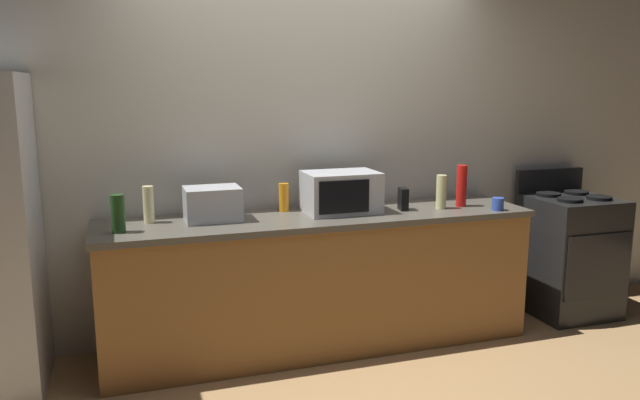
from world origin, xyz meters
name	(u,v)px	position (x,y,z in m)	size (l,w,h in m)	color
ground_plane	(340,371)	(0.00, 0.00, 0.00)	(8.00, 8.00, 0.00)	#A87F51
back_wall	(302,140)	(0.00, 0.81, 1.35)	(6.40, 0.10, 2.70)	beige
counter_run	(320,281)	(0.00, 0.40, 0.45)	(2.84, 0.64, 0.90)	brown
stove_range	(569,254)	(2.00, 0.40, 0.46)	(0.60, 0.61, 1.08)	black
microwave	(341,192)	(0.16, 0.45, 1.04)	(0.48, 0.35, 0.27)	#B7BABF
toaster_oven	(213,204)	(-0.68, 0.46, 1.01)	(0.34, 0.26, 0.21)	#B7BABF
cordless_phone	(403,199)	(0.59, 0.38, 0.98)	(0.05, 0.11, 0.15)	black
bottle_hand_soap	(149,205)	(-1.07, 0.51, 1.01)	(0.07, 0.07, 0.23)	beige
bottle_vinegar	(441,192)	(0.85, 0.35, 1.02)	(0.07, 0.07, 0.23)	beige
bottle_wine	(118,214)	(-1.25, 0.31, 1.01)	(0.08, 0.08, 0.22)	#1E3F19
bottle_hot_sauce	(462,186)	(1.03, 0.38, 1.04)	(0.07, 0.07, 0.29)	red
bottle_dish_soap	(284,197)	(-0.19, 0.60, 0.99)	(0.07, 0.07, 0.19)	orange
mug_blue	(498,204)	(1.19, 0.17, 0.94)	(0.08, 0.08, 0.09)	#2D4CB2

